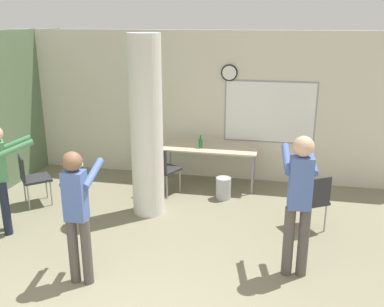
{
  "coord_description": "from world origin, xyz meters",
  "views": [
    {
      "loc": [
        1.37,
        -2.86,
        2.99
      ],
      "look_at": [
        0.24,
        2.51,
        1.26
      ],
      "focal_mm": 40.0,
      "sensor_mm": 36.0,
      "label": 1
    }
  ],
  "objects_px": {
    "person_watching_back": "(2,171)",
    "person_playing_front": "(77,207)",
    "bottle_on_table": "(201,143)",
    "folding_table": "(209,150)",
    "chair_table_left": "(163,167)",
    "person_playing_side": "(299,195)",
    "chair_by_left_wall": "(31,176)",
    "chair_mid_room": "(312,198)"
  },
  "relations": [
    {
      "from": "person_watching_back",
      "to": "person_playing_front",
      "type": "bearing_deg",
      "value": -30.09
    },
    {
      "from": "bottle_on_table",
      "to": "folding_table",
      "type": "bearing_deg",
      "value": 25.56
    },
    {
      "from": "chair_table_left",
      "to": "person_watching_back",
      "type": "height_order",
      "value": "person_watching_back"
    },
    {
      "from": "person_playing_side",
      "to": "person_watching_back",
      "type": "bearing_deg",
      "value": 176.54
    },
    {
      "from": "person_watching_back",
      "to": "chair_by_left_wall",
      "type": "bearing_deg",
      "value": 100.58
    },
    {
      "from": "person_watching_back",
      "to": "chair_table_left",
      "type": "bearing_deg",
      "value": 44.8
    },
    {
      "from": "chair_table_left",
      "to": "person_playing_front",
      "type": "xyz_separation_m",
      "value": [
        -0.22,
        -2.75,
        0.44
      ]
    },
    {
      "from": "bottle_on_table",
      "to": "chair_table_left",
      "type": "distance_m",
      "value": 0.85
    },
    {
      "from": "bottle_on_table",
      "to": "chair_by_left_wall",
      "type": "relative_size",
      "value": 0.28
    },
    {
      "from": "chair_mid_room",
      "to": "person_playing_front",
      "type": "height_order",
      "value": "person_playing_front"
    },
    {
      "from": "chair_mid_room",
      "to": "person_watching_back",
      "type": "height_order",
      "value": "person_watching_back"
    },
    {
      "from": "person_playing_side",
      "to": "person_playing_front",
      "type": "height_order",
      "value": "person_playing_side"
    },
    {
      "from": "chair_table_left",
      "to": "folding_table",
      "type": "bearing_deg",
      "value": 39.88
    },
    {
      "from": "bottle_on_table",
      "to": "person_watching_back",
      "type": "distance_m",
      "value": 3.36
    },
    {
      "from": "chair_by_left_wall",
      "to": "person_playing_front",
      "type": "height_order",
      "value": "person_playing_front"
    },
    {
      "from": "folding_table",
      "to": "bottle_on_table",
      "type": "bearing_deg",
      "value": -154.44
    },
    {
      "from": "chair_table_left",
      "to": "person_playing_side",
      "type": "bearing_deg",
      "value": -42.76
    },
    {
      "from": "chair_mid_room",
      "to": "person_watching_back",
      "type": "distance_m",
      "value": 4.44
    },
    {
      "from": "chair_by_left_wall",
      "to": "person_playing_side",
      "type": "distance_m",
      "value": 4.43
    },
    {
      "from": "bottle_on_table",
      "to": "person_watching_back",
      "type": "bearing_deg",
      "value": -135.63
    },
    {
      "from": "person_playing_side",
      "to": "chair_by_left_wall",
      "type": "bearing_deg",
      "value": 164.4
    },
    {
      "from": "person_watching_back",
      "to": "person_playing_front",
      "type": "xyz_separation_m",
      "value": [
        1.61,
        -0.93,
        0.02
      ]
    },
    {
      "from": "chair_by_left_wall",
      "to": "person_watching_back",
      "type": "bearing_deg",
      "value": -79.42
    },
    {
      "from": "chair_mid_room",
      "to": "person_playing_front",
      "type": "distance_m",
      "value": 3.32
    },
    {
      "from": "folding_table",
      "to": "person_playing_front",
      "type": "xyz_separation_m",
      "value": [
        -0.95,
        -3.35,
        0.27
      ]
    },
    {
      "from": "folding_table",
      "to": "person_playing_side",
      "type": "height_order",
      "value": "person_playing_side"
    },
    {
      "from": "person_playing_front",
      "to": "folding_table",
      "type": "bearing_deg",
      "value": 74.21
    },
    {
      "from": "folding_table",
      "to": "person_playing_front",
      "type": "relative_size",
      "value": 1.08
    },
    {
      "from": "person_playing_side",
      "to": "person_playing_front",
      "type": "bearing_deg",
      "value": -164.42
    },
    {
      "from": "bottle_on_table",
      "to": "person_playing_front",
      "type": "relative_size",
      "value": 0.15
    },
    {
      "from": "chair_by_left_wall",
      "to": "bottle_on_table",
      "type": "bearing_deg",
      "value": 28.72
    },
    {
      "from": "bottle_on_table",
      "to": "person_playing_front",
      "type": "height_order",
      "value": "person_playing_front"
    },
    {
      "from": "chair_table_left",
      "to": "person_playing_front",
      "type": "height_order",
      "value": "person_playing_front"
    },
    {
      "from": "person_playing_side",
      "to": "person_watching_back",
      "type": "height_order",
      "value": "person_playing_side"
    },
    {
      "from": "bottle_on_table",
      "to": "person_playing_side",
      "type": "bearing_deg",
      "value": -57.41
    },
    {
      "from": "folding_table",
      "to": "person_playing_side",
      "type": "relative_size",
      "value": 1.0
    },
    {
      "from": "chair_mid_room",
      "to": "person_playing_front",
      "type": "xyz_separation_m",
      "value": [
        -2.71,
        -1.87,
        0.44
      ]
    },
    {
      "from": "person_watching_back",
      "to": "person_playing_front",
      "type": "distance_m",
      "value": 1.86
    },
    {
      "from": "folding_table",
      "to": "chair_table_left",
      "type": "bearing_deg",
      "value": -140.12
    },
    {
      "from": "chair_table_left",
      "to": "chair_mid_room",
      "type": "bearing_deg",
      "value": -19.44
    },
    {
      "from": "chair_by_left_wall",
      "to": "person_watching_back",
      "type": "xyz_separation_m",
      "value": [
        0.18,
        -0.94,
        0.43
      ]
    },
    {
      "from": "chair_table_left",
      "to": "person_playing_front",
      "type": "bearing_deg",
      "value": -94.66
    }
  ]
}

